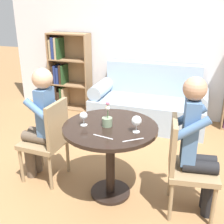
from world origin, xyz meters
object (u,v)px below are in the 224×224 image
Objects in this scene: person_left at (40,122)px; bookshelf_left at (66,73)px; chair_right at (185,163)px; wine_glass_right at (136,121)px; chair_left at (49,138)px; couch at (149,105)px; flower_vase at (107,119)px; wine_glass_left at (84,116)px; person_right at (198,146)px.

bookshelf_left is at bearing -157.14° from person_left.
bookshelf_left reaches higher than chair_right.
chair_right is 0.57m from wine_glass_right.
couch is at bearing 161.40° from chair_left.
person_left is 5.18× the size of flower_vase.
chair_right is at bearing 3.44° from wine_glass_left.
person_left is at bearing 174.38° from wine_glass_right.
bookshelf_left is at bearing 170.35° from couch.
wine_glass_right is at bearing 88.70° from person_right.
wine_glass_right reaches higher than chair_left.
couch is 1.41× the size of person_left.
couch reaches higher than chair_left.
chair_right is at bearing 5.65° from wine_glass_right.
person_left is at bearing 80.30° from person_right.
bookshelf_left is (-1.56, 0.27, 0.33)m from couch.
flower_vase reaches higher than chair_left.
wine_glass_right reaches higher than wine_glass_left.
couch is 2.04m from person_right.
chair_right is 0.71× the size of person_right.
chair_right is 0.20m from person_right.
flower_vase is at bearing 87.59° from chair_left.
wine_glass_right is (0.26, -1.91, 0.54)m from couch.
person_left is (-1.49, 0.06, 0.16)m from chair_right.
chair_left is at bearing 166.65° from wine_glass_left.
couch is at bearing 89.18° from flower_vase.
bookshelf_left is 3.16m from person_right.
person_right reaches higher than chair_left.
wine_glass_right is at bearing -82.33° from couch.
couch is 1.95m from chair_left.
couch is at bearing 97.67° from wine_glass_right.
person_right is 1.04m from wine_glass_left.
chair_left is at bearing 175.13° from flower_vase.
chair_right is (1.40, -0.05, 0.00)m from chair_left.
person_right is 0.83m from flower_vase.
person_left reaches higher than chair_left.
person_right reaches higher than wine_glass_right.
wine_glass_left is (-0.94, -0.06, 0.35)m from chair_right.
person_left is (0.77, -2.07, 0.02)m from bookshelf_left.
wine_glass_left is (-1.03, -0.08, 0.17)m from person_right.
person_right reaches higher than flower_vase.
person_right is (1.57, -0.04, 0.01)m from person_left.
wine_glass_left is (1.32, -2.19, 0.20)m from bookshelf_left.
couch is at bearing 14.74° from person_right.
couch is 2.01m from wine_glass_left.
wine_glass_right is at bearing 87.32° from chair_right.
wine_glass_right is (0.50, 0.01, 0.01)m from wine_glass_left.
chair_right is 6.83× the size of wine_glass_left.
wine_glass_right is (-0.44, -0.04, 0.36)m from chair_right.
wine_glass_left is at bearing -97.08° from couch.
person_right is (1.49, -0.03, 0.18)m from chair_left.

